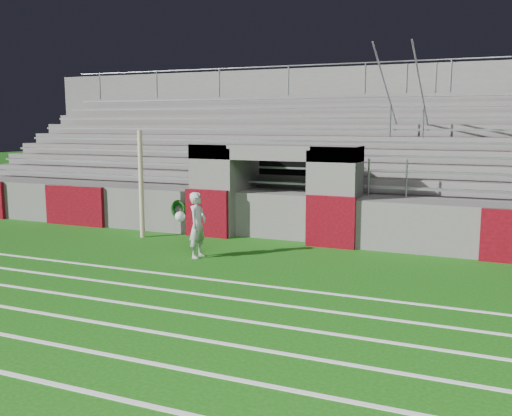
% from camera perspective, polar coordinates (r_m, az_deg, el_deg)
% --- Properties ---
extents(ground, '(90.00, 90.00, 0.00)m').
position_cam_1_polar(ground, '(12.90, -3.98, -5.87)').
color(ground, '#144F0D').
rests_on(ground, ground).
extents(field_post, '(0.13, 0.13, 3.00)m').
position_cam_1_polar(field_post, '(16.24, -11.42, 2.33)').
color(field_post, '#CAB396').
rests_on(field_post, ground).
extents(field_markings, '(28.00, 8.09, 0.01)m').
position_cam_1_polar(field_markings, '(8.96, -19.08, -12.85)').
color(field_markings, white).
rests_on(field_markings, ground).
extents(stadium_structure, '(26.00, 8.48, 5.42)m').
position_cam_1_polar(stadium_structure, '(20.00, 6.44, 3.54)').
color(stadium_structure, '#575452').
rests_on(stadium_structure, ground).
extents(goalkeeper_with_ball, '(0.67, 0.63, 1.58)m').
position_cam_1_polar(goalkeeper_with_ball, '(13.67, -5.91, -1.67)').
color(goalkeeper_with_ball, '#AEB4B8').
rests_on(goalkeeper_with_ball, ground).
extents(hose_coil, '(0.54, 0.15, 0.58)m').
position_cam_1_polar(hose_coil, '(16.56, -7.71, -0.14)').
color(hose_coil, '#0D4517').
rests_on(hose_coil, ground).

